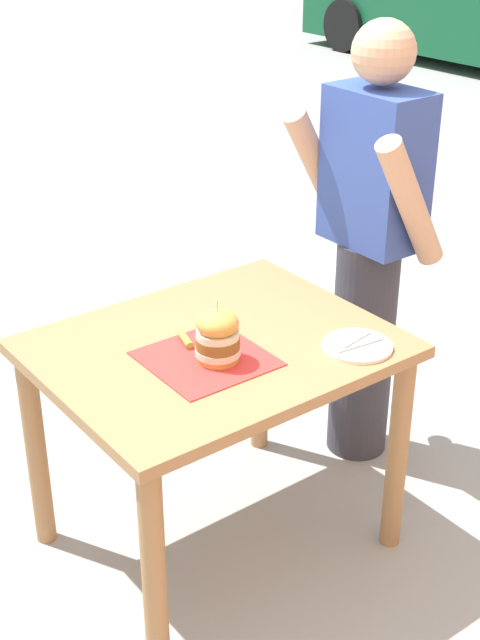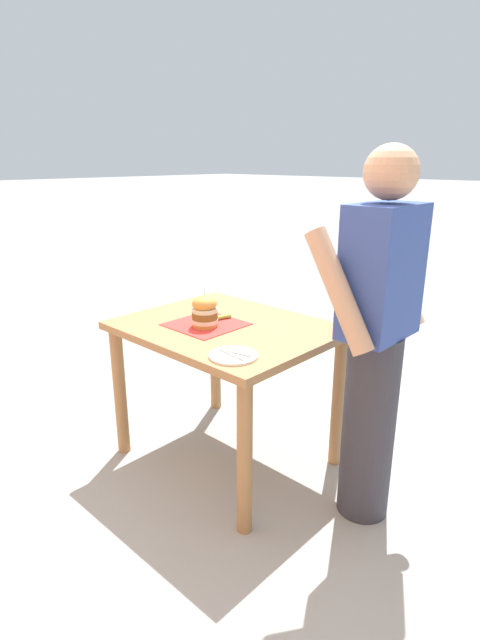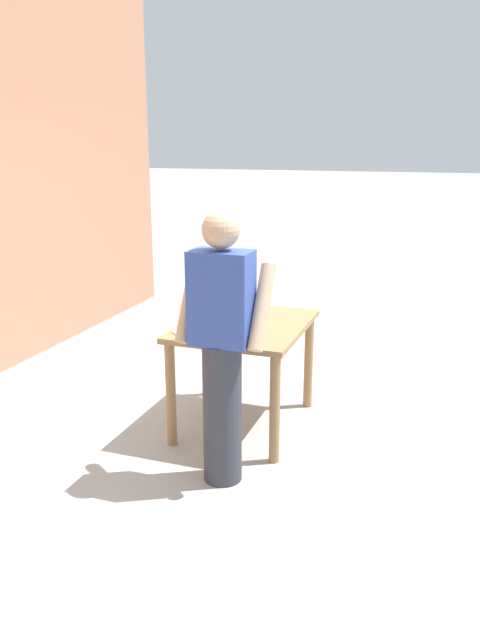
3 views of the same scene
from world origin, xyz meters
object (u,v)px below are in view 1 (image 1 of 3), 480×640
at_px(sandwich, 218,336).
at_px(diner_across_table, 369,246).
at_px(pickle_spear, 185,339).
at_px(side_plate_with_forks, 357,346).
at_px(patio_table, 215,379).

distance_m(sandwich, diner_across_table, 0.88).
bearing_deg(pickle_spear, diner_across_table, 95.13).
distance_m(side_plate_with_forks, diner_across_table, 0.63).
distance_m(patio_table, side_plate_with_forks, 0.47).
relative_size(sandwich, pickle_spear, 2.14).
xyz_separation_m(patio_table, side_plate_with_forks, (0.29, 0.34, 0.14)).
bearing_deg(side_plate_with_forks, patio_table, -131.08).
bearing_deg(diner_across_table, pickle_spear, -84.87).
height_order(patio_table, sandwich, sandwich).
xyz_separation_m(patio_table, sandwich, (0.10, -0.06, 0.22)).
height_order(patio_table, diner_across_table, diner_across_table).
bearing_deg(diner_across_table, sandwich, -75.04).
relative_size(pickle_spear, diner_across_table, 0.06).
distance_m(patio_table, sandwich, 0.25).
bearing_deg(sandwich, side_plate_with_forks, 63.68).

